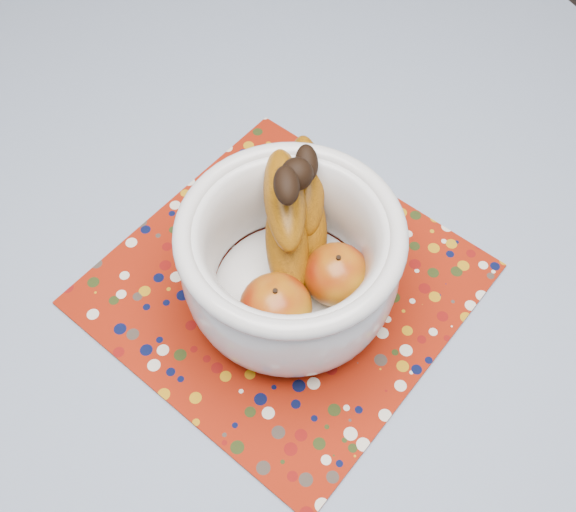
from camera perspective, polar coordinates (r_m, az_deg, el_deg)
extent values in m
plane|color=#2D2826|center=(1.47, -1.83, -17.88)|extent=(4.00, 4.00, 0.00)
cube|color=brown|center=(0.78, -3.28, -4.13)|extent=(1.20, 1.20, 0.04)
cylinder|color=brown|center=(1.53, 6.77, 13.02)|extent=(0.06, 0.06, 0.71)
cylinder|color=brown|center=(1.62, 19.32, 6.10)|extent=(0.04, 0.04, 0.46)
cube|color=slate|center=(0.76, -3.37, -3.23)|extent=(1.32, 1.32, 0.01)
cube|color=maroon|center=(0.76, -0.39, -2.40)|extent=(0.47, 0.47, 0.00)
cylinder|color=silver|center=(0.74, 0.18, -3.34)|extent=(0.11, 0.11, 0.01)
cylinder|color=silver|center=(0.73, 0.18, -2.90)|extent=(0.16, 0.16, 0.01)
torus|color=silver|center=(0.64, 0.21, 1.96)|extent=(0.22, 0.22, 0.02)
ellipsoid|color=#6F1304|center=(0.68, -1.05, -4.41)|extent=(0.07, 0.07, 0.07)
ellipsoid|color=#6F1304|center=(0.70, 4.13, -1.57)|extent=(0.07, 0.07, 0.06)
sphere|color=black|center=(0.65, 0.75, 6.96)|extent=(0.03, 0.03, 0.03)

